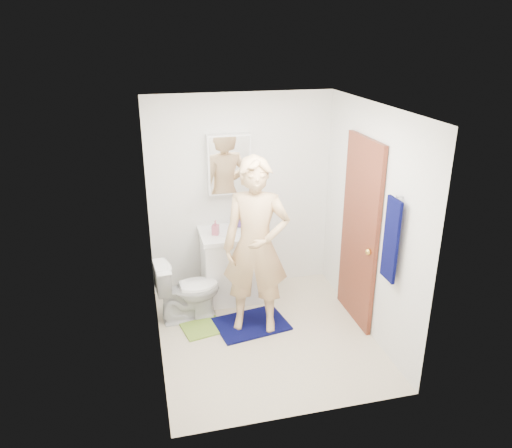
{
  "coord_description": "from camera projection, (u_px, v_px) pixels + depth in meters",
  "views": [
    {
      "loc": [
        -1.17,
        -4.35,
        3.07
      ],
      "look_at": [
        -0.05,
        0.25,
        1.19
      ],
      "focal_mm": 35.0,
      "sensor_mm": 36.0,
      "label": 1
    }
  ],
  "objects": [
    {
      "name": "door",
      "position": [
        359.0,
        233.0,
        5.31
      ],
      "size": [
        0.05,
        0.8,
        2.05
      ],
      "primitive_type": "cube",
      "color": "brown",
      "rests_on": "ground"
    },
    {
      "name": "floor",
      "position": [
        266.0,
        337.0,
        5.32
      ],
      "size": [
        2.2,
        2.4,
        0.02
      ],
      "primitive_type": "cube",
      "color": "beige",
      "rests_on": "ground"
    },
    {
      "name": "wall_right",
      "position": [
        371.0,
        222.0,
        5.12
      ],
      "size": [
        0.02,
        2.4,
        2.4
      ],
      "primitive_type": "cube",
      "color": "white",
      "rests_on": "ground"
    },
    {
      "name": "wall_front",
      "position": [
        308.0,
        291.0,
        3.78
      ],
      "size": [
        2.2,
        0.02,
        2.4
      ],
      "primitive_type": "cube",
      "color": "white",
      "rests_on": "ground"
    },
    {
      "name": "wall_back",
      "position": [
        241.0,
        194.0,
        5.97
      ],
      "size": [
        2.2,
        0.02,
        2.4
      ],
      "primitive_type": "cube",
      "color": "white",
      "rests_on": "ground"
    },
    {
      "name": "green_rug",
      "position": [
        203.0,
        328.0,
        5.44
      ],
      "size": [
        0.49,
        0.44,
        0.02
      ],
      "primitive_type": "cube",
      "rotation": [
        0.0,
        0.0,
        0.21
      ],
      "color": "olive",
      "rests_on": "floor"
    },
    {
      "name": "mirror_panel",
      "position": [
        230.0,
        165.0,
        5.67
      ],
      "size": [
        0.46,
        0.01,
        0.66
      ],
      "primitive_type": "cube",
      "color": "white",
      "rests_on": "wall_back"
    },
    {
      "name": "man",
      "position": [
        256.0,
        247.0,
        5.12
      ],
      "size": [
        0.8,
        0.65,
        1.89
      ],
      "primitive_type": "imported",
      "rotation": [
        0.0,
        0.0,
        -0.32
      ],
      "color": "tan",
      "rests_on": "bath_mat"
    },
    {
      "name": "toilet",
      "position": [
        188.0,
        290.0,
        5.52
      ],
      "size": [
        0.73,
        0.46,
        0.71
      ],
      "primitive_type": "imported",
      "rotation": [
        0.0,
        0.0,
        1.66
      ],
      "color": "white",
      "rests_on": "floor"
    },
    {
      "name": "medicine_cabinet",
      "position": [
        229.0,
        164.0,
        5.73
      ],
      "size": [
        0.5,
        0.12,
        0.7
      ],
      "primitive_type": "cube",
      "color": "white",
      "rests_on": "wall_back"
    },
    {
      "name": "door_knob",
      "position": [
        369.0,
        252.0,
        5.04
      ],
      "size": [
        0.07,
        0.07,
        0.07
      ],
      "primitive_type": "sphere",
      "color": "gold",
      "rests_on": "door"
    },
    {
      "name": "towel_hook",
      "position": [
        400.0,
        196.0,
        4.42
      ],
      "size": [
        0.06,
        0.02,
        0.02
      ],
      "primitive_type": "cylinder",
      "rotation": [
        0.0,
        1.57,
        0.0
      ],
      "color": "silver",
      "rests_on": "wall_right"
    },
    {
      "name": "countertop",
      "position": [
        234.0,
        234.0,
        5.81
      ],
      "size": [
        0.79,
        0.59,
        0.05
      ],
      "primitive_type": "cube",
      "color": "white",
      "rests_on": "vanity_cabinet"
    },
    {
      "name": "vanity_cabinet",
      "position": [
        234.0,
        266.0,
        5.96
      ],
      "size": [
        0.75,
        0.55,
        0.8
      ],
      "primitive_type": "cube",
      "color": "white",
      "rests_on": "floor"
    },
    {
      "name": "toothbrush_cup",
      "position": [
        240.0,
        223.0,
        5.92
      ],
      "size": [
        0.15,
        0.15,
        0.1
      ],
      "primitive_type": "imported",
      "rotation": [
        0.0,
        0.0,
        -0.15
      ],
      "color": "#5C408E",
      "rests_on": "countertop"
    },
    {
      "name": "soap_dispenser",
      "position": [
        215.0,
        228.0,
        5.69
      ],
      "size": [
        0.1,
        0.1,
        0.17
      ],
      "primitive_type": "imported",
      "rotation": [
        0.0,
        0.0,
        -0.41
      ],
      "color": "#BC576D",
      "rests_on": "countertop"
    },
    {
      "name": "ceiling",
      "position": [
        268.0,
        106.0,
        4.43
      ],
      "size": [
        2.2,
        2.4,
        0.02
      ],
      "primitive_type": "cube",
      "color": "white",
      "rests_on": "ground"
    },
    {
      "name": "sink_basin",
      "position": [
        234.0,
        232.0,
        5.8
      ],
      "size": [
        0.4,
        0.4,
        0.03
      ],
      "primitive_type": "cylinder",
      "color": "white",
      "rests_on": "countertop"
    },
    {
      "name": "bath_mat",
      "position": [
        251.0,
        324.0,
        5.51
      ],
      "size": [
        0.84,
        0.66,
        0.02
      ],
      "primitive_type": "cube",
      "rotation": [
        0.0,
        0.0,
        0.17
      ],
      "color": "#06093E",
      "rests_on": "floor"
    },
    {
      "name": "faucet",
      "position": [
        231.0,
        221.0,
        5.94
      ],
      "size": [
        0.03,
        0.03,
        0.12
      ],
      "primitive_type": "cylinder",
      "color": "silver",
      "rests_on": "countertop"
    },
    {
      "name": "wall_left",
      "position": [
        151.0,
        243.0,
        4.63
      ],
      "size": [
        0.02,
        2.4,
        2.4
      ],
      "primitive_type": "cube",
      "color": "white",
      "rests_on": "ground"
    },
    {
      "name": "towel",
      "position": [
        391.0,
        240.0,
        4.57
      ],
      "size": [
        0.03,
        0.24,
        0.8
      ],
      "primitive_type": "cube",
      "color": "#06093E",
      "rests_on": "wall_right"
    }
  ]
}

